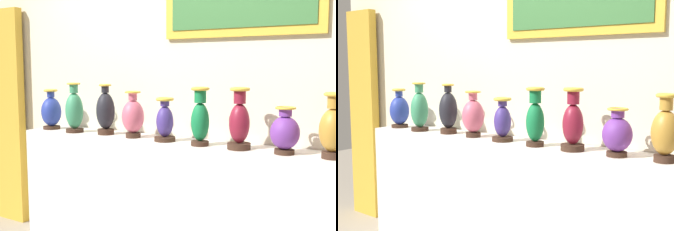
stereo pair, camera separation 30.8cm
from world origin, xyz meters
TOP-DOWN VIEW (x-y plane):
  - display_shelf at (0.00, 0.00)m, footprint 2.57×0.38m
  - back_wall at (0.01, 0.25)m, footprint 4.34×0.14m
  - curtain_gold at (-1.90, 0.13)m, footprint 0.37×0.08m
  - vase_cobalt at (-1.15, -0.03)m, footprint 0.17×0.17m
  - vase_jade at (-0.86, -0.06)m, footprint 0.14×0.14m
  - vase_onyx at (-0.57, -0.02)m, footprint 0.15×0.15m
  - vase_rose at (-0.29, -0.03)m, footprint 0.17×0.17m
  - vase_indigo at (-0.01, -0.03)m, footprint 0.15×0.15m
  - vase_emerald at (0.29, -0.06)m, footprint 0.13×0.13m
  - vase_burgundy at (0.56, -0.04)m, footprint 0.15×0.15m
  - vase_violet at (0.86, -0.04)m, footprint 0.18×0.18m
  - vase_ochre at (1.13, -0.03)m, footprint 0.15×0.15m

SIDE VIEW (x-z plane):
  - display_shelf at x=0.00m, z-range 0.00..0.99m
  - curtain_gold at x=-1.90m, z-range 0.00..2.07m
  - vase_violet at x=0.86m, z-range 0.98..1.27m
  - vase_indigo at x=-0.01m, z-range 0.97..1.29m
  - vase_cobalt at x=-1.15m, z-range 0.97..1.31m
  - vase_rose at x=-0.29m, z-range 0.97..1.32m
  - vase_ochre at x=1.13m, z-range 0.97..1.36m
  - vase_jade at x=-0.86m, z-range 0.96..1.36m
  - vase_burgundy at x=0.56m, z-range 0.96..1.36m
  - vase_onyx at x=-0.57m, z-range 0.97..1.36m
  - vase_emerald at x=0.29m, z-range 0.97..1.37m
  - back_wall at x=0.01m, z-range 0.01..2.77m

